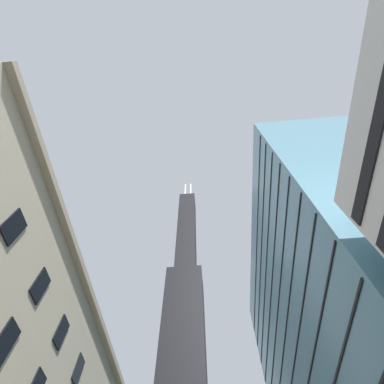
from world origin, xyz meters
TOP-DOWN VIEW (x-y plane):
  - dark_skyscraper at (-10.82, 98.49)m, footprint 24.18×24.18m
  - glass_office_midrise at (20.96, 32.93)m, footprint 20.02×49.80m

SIDE VIEW (x-z plane):
  - glass_office_midrise at x=20.96m, z-range 0.00..54.07m
  - dark_skyscraper at x=-10.82m, z-range -43.79..169.33m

